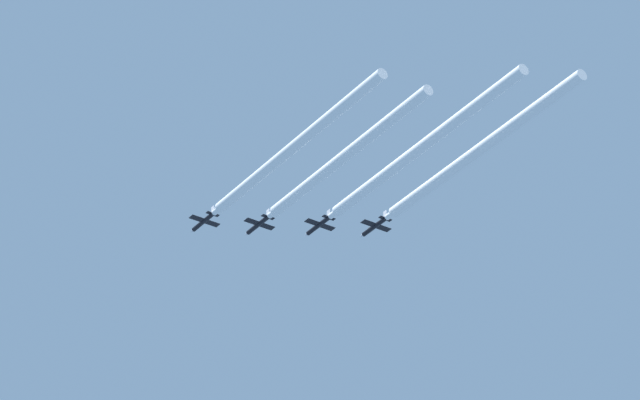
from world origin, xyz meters
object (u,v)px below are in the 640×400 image
object	(u,v)px
jet_fourth_echelon	(374,227)
jet_third_echelon	(318,226)
jet_lead	(203,222)
jet_second_echelon	(258,225)

from	to	relation	value
jet_fourth_echelon	jet_third_echelon	bearing A→B (deg)	137.99
jet_lead	jet_fourth_echelon	distance (m)	46.13
jet_fourth_echelon	jet_second_echelon	bearing A→B (deg)	139.46
jet_second_echelon	jet_fourth_echelon	distance (m)	31.11
jet_second_echelon	jet_third_echelon	world-z (taller)	jet_second_echelon
jet_lead	jet_third_echelon	size ratio (longest dim) A/B	1.00
jet_second_echelon	jet_fourth_echelon	world-z (taller)	jet_second_echelon
jet_third_echelon	jet_fourth_echelon	size ratio (longest dim) A/B	1.00
jet_fourth_echelon	jet_lead	bearing A→B (deg)	139.03
jet_lead	jet_third_echelon	xyz separation A→B (m)	(23.57, -20.11, -3.22)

